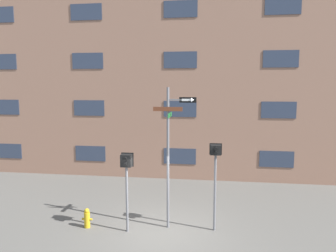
% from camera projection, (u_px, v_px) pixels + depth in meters
% --- Properties ---
extents(ground_plane, '(60.00, 60.00, 0.00)m').
position_uv_depth(ground_plane, '(160.00, 232.00, 10.87)').
color(ground_plane, '#595651').
extents(building_facade, '(24.00, 0.63, 12.17)m').
position_uv_depth(building_facade, '(181.00, 60.00, 16.50)').
color(building_facade, '#936B56').
rests_on(building_facade, ground_plane).
extents(street_sign_pole, '(1.42, 0.81, 4.79)m').
position_uv_depth(street_sign_pole, '(170.00, 148.00, 10.90)').
color(street_sign_pole, slate).
rests_on(street_sign_pole, ground_plane).
extents(pedestrian_signal_left, '(0.41, 0.40, 2.65)m').
position_uv_depth(pedestrian_signal_left, '(126.00, 170.00, 10.68)').
color(pedestrian_signal_left, slate).
rests_on(pedestrian_signal_left, ground_plane).
extents(pedestrian_signal_right, '(0.41, 0.40, 2.95)m').
position_uv_depth(pedestrian_signal_right, '(215.00, 164.00, 10.74)').
color(pedestrian_signal_right, slate).
rests_on(pedestrian_signal_right, ground_plane).
extents(fire_hydrant, '(0.36, 0.20, 0.67)m').
position_uv_depth(fire_hydrant, '(87.00, 218.00, 11.20)').
color(fire_hydrant, gold).
rests_on(fire_hydrant, ground_plane).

